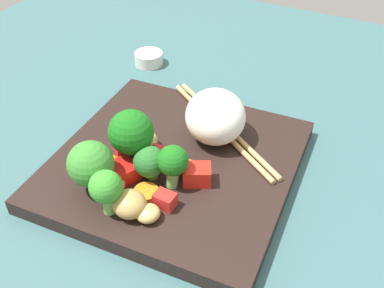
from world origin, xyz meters
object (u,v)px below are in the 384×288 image
at_px(broccoli_floret_0, 106,188).
at_px(sauce_cup, 149,58).
at_px(square_plate, 175,164).
at_px(rice_mound, 215,116).
at_px(carrot_slice_2, 177,158).
at_px(chopstick_pair, 223,127).

height_order(broccoli_floret_0, sauce_cup, broccoli_floret_0).
height_order(square_plate, rice_mound, rice_mound).
bearing_deg(carrot_slice_2, broccoli_floret_0, -14.20).
height_order(rice_mound, broccoli_floret_0, rice_mound).
bearing_deg(broccoli_floret_0, square_plate, 167.78).
height_order(square_plate, sauce_cup, same).
height_order(rice_mound, chopstick_pair, rice_mound).
bearing_deg(chopstick_pair, rice_mound, 114.81).
distance_m(square_plate, chopstick_pair, 0.08).
distance_m(square_plate, sauce_cup, 0.27).
height_order(rice_mound, carrot_slice_2, rice_mound).
bearing_deg(rice_mound, square_plate, -23.20).
height_order(broccoli_floret_0, chopstick_pair, broccoli_floret_0).
height_order(carrot_slice_2, chopstick_pair, chopstick_pair).
bearing_deg(chopstick_pair, sauce_cup, -1.13).
relative_size(square_plate, rice_mound, 3.33).
relative_size(broccoli_floret_0, sauce_cup, 1.13).
xyz_separation_m(rice_mound, carrot_slice_2, (0.06, -0.02, -0.03)).
distance_m(broccoli_floret_0, carrot_slice_2, 0.11).
relative_size(broccoli_floret_0, chopstick_pair, 0.26).
distance_m(square_plate, broccoli_floret_0, 0.11).
relative_size(rice_mound, chopstick_pair, 0.42).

